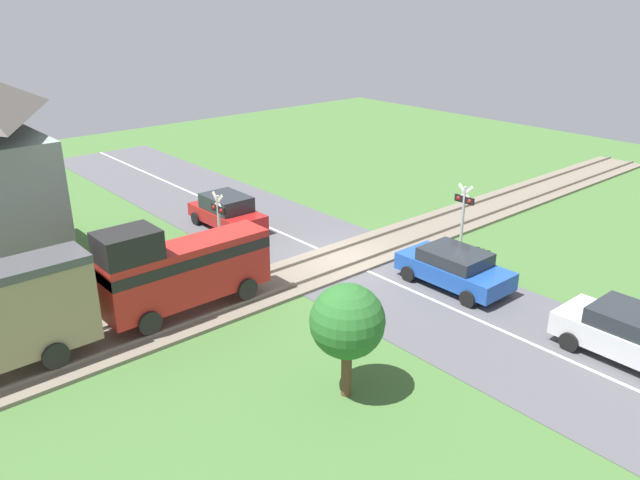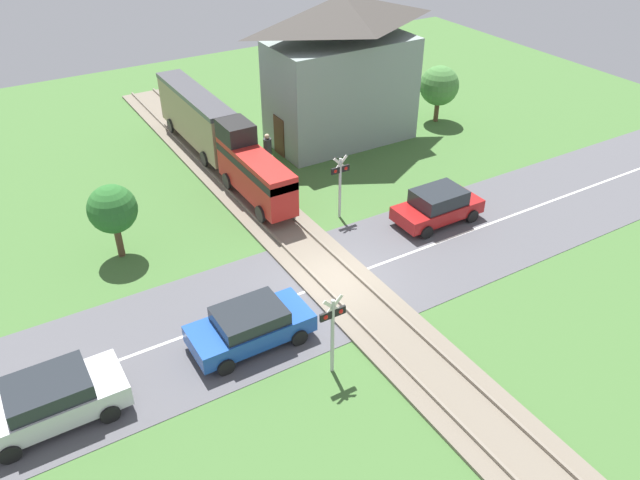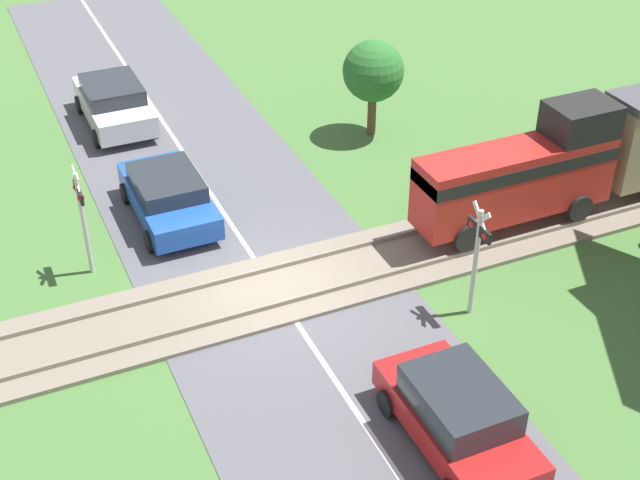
{
  "view_description": "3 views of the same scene",
  "coord_description": "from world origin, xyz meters",
  "px_view_note": "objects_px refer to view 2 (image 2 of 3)",
  "views": [
    {
      "loc": [
        -16.71,
        15.64,
        9.93
      ],
      "look_at": [
        0.0,
        1.22,
        1.2
      ],
      "focal_mm": 35.0,
      "sensor_mm": 36.0,
      "label": 1
    },
    {
      "loc": [
        -10.51,
        -16.23,
        14.59
      ],
      "look_at": [
        0.0,
        1.22,
        1.2
      ],
      "focal_mm": 35.0,
      "sensor_mm": 36.0,
      "label": 2
    },
    {
      "loc": [
        16.58,
        -6.18,
        13.52
      ],
      "look_at": [
        0.0,
        1.22,
        1.2
      ],
      "focal_mm": 50.0,
      "sensor_mm": 36.0,
      "label": 3
    }
  ],
  "objects_px": {
    "car_near_crossing": "(250,325)",
    "pedestrian_by_station": "(268,150)",
    "car_behind_queue": "(51,399)",
    "car_far_side": "(438,206)",
    "train": "(217,135)",
    "station_building": "(341,73)",
    "crossing_signal_east_approach": "(340,179)",
    "crossing_signal_west_approach": "(333,325)"
  },
  "relations": [
    {
      "from": "car_near_crossing",
      "to": "pedestrian_by_station",
      "type": "xyz_separation_m",
      "value": [
        6.7,
        11.86,
        0.02
      ]
    },
    {
      "from": "car_near_crossing",
      "to": "car_behind_queue",
      "type": "xyz_separation_m",
      "value": [
        -6.4,
        0.0,
        0.05
      ]
    },
    {
      "from": "car_far_side",
      "to": "car_behind_queue",
      "type": "bearing_deg",
      "value": -170.34
    },
    {
      "from": "train",
      "to": "car_near_crossing",
      "type": "distance_m",
      "value": 13.38
    },
    {
      "from": "car_behind_queue",
      "to": "station_building",
      "type": "distance_m",
      "value": 22.19
    },
    {
      "from": "train",
      "to": "car_far_side",
      "type": "relative_size",
      "value": 3.47
    },
    {
      "from": "car_far_side",
      "to": "pedestrian_by_station",
      "type": "xyz_separation_m",
      "value": [
        -3.82,
        8.98,
        -0.03
      ]
    },
    {
      "from": "crossing_signal_east_approach",
      "to": "pedestrian_by_station",
      "type": "xyz_separation_m",
      "value": [
        -0.31,
        6.43,
        -1.16
      ]
    },
    {
      "from": "car_behind_queue",
      "to": "car_near_crossing",
      "type": "bearing_deg",
      "value": -0.0
    },
    {
      "from": "train",
      "to": "pedestrian_by_station",
      "type": "height_order",
      "value": "train"
    },
    {
      "from": "crossing_signal_west_approach",
      "to": "crossing_signal_east_approach",
      "type": "height_order",
      "value": "same"
    },
    {
      "from": "car_far_side",
      "to": "pedestrian_by_station",
      "type": "height_order",
      "value": "pedestrian_by_station"
    },
    {
      "from": "station_building",
      "to": "car_behind_queue",
      "type": "bearing_deg",
      "value": -145.08
    },
    {
      "from": "car_far_side",
      "to": "crossing_signal_east_approach",
      "type": "height_order",
      "value": "crossing_signal_east_approach"
    },
    {
      "from": "train",
      "to": "pedestrian_by_station",
      "type": "distance_m",
      "value": 2.72
    },
    {
      "from": "train",
      "to": "crossing_signal_east_approach",
      "type": "relative_size",
      "value": 4.6
    },
    {
      "from": "crossing_signal_east_approach",
      "to": "car_near_crossing",
      "type": "bearing_deg",
      "value": -142.27
    },
    {
      "from": "train",
      "to": "car_near_crossing",
      "type": "relative_size",
      "value": 3.35
    },
    {
      "from": "crossing_signal_east_approach",
      "to": "car_far_side",
      "type": "bearing_deg",
      "value": -36.0
    },
    {
      "from": "car_behind_queue",
      "to": "crossing_signal_west_approach",
      "type": "distance_m",
      "value": 8.51
    },
    {
      "from": "car_near_crossing",
      "to": "train",
      "type": "bearing_deg",
      "value": 71.06
    },
    {
      "from": "car_near_crossing",
      "to": "crossing_signal_east_approach",
      "type": "xyz_separation_m",
      "value": [
        7.02,
        5.43,
        1.19
      ]
    },
    {
      "from": "pedestrian_by_station",
      "to": "car_behind_queue",
      "type": "bearing_deg",
      "value": -137.85
    },
    {
      "from": "car_far_side",
      "to": "station_building",
      "type": "bearing_deg",
      "value": 83.54
    },
    {
      "from": "car_far_side",
      "to": "car_behind_queue",
      "type": "distance_m",
      "value": 17.17
    },
    {
      "from": "station_building",
      "to": "crossing_signal_west_approach",
      "type": "bearing_deg",
      "value": -123.41
    },
    {
      "from": "crossing_signal_east_approach",
      "to": "pedestrian_by_station",
      "type": "bearing_deg",
      "value": 92.79
    },
    {
      "from": "train",
      "to": "station_building",
      "type": "relative_size",
      "value": 1.67
    },
    {
      "from": "train",
      "to": "car_near_crossing",
      "type": "bearing_deg",
      "value": -108.94
    },
    {
      "from": "car_far_side",
      "to": "pedestrian_by_station",
      "type": "relative_size",
      "value": 2.36
    },
    {
      "from": "train",
      "to": "car_behind_queue",
      "type": "distance_m",
      "value": 16.6
    },
    {
      "from": "train",
      "to": "crossing_signal_east_approach",
      "type": "xyz_separation_m",
      "value": [
        2.69,
        -7.19,
        0.06
      ]
    },
    {
      "from": "crossing_signal_west_approach",
      "to": "crossing_signal_east_approach",
      "type": "xyz_separation_m",
      "value": [
        5.37,
        7.98,
        0.0
      ]
    },
    {
      "from": "car_near_crossing",
      "to": "pedestrian_by_station",
      "type": "height_order",
      "value": "pedestrian_by_station"
    },
    {
      "from": "car_behind_queue",
      "to": "crossing_signal_east_approach",
      "type": "distance_m",
      "value": 14.52
    },
    {
      "from": "car_near_crossing",
      "to": "car_behind_queue",
      "type": "distance_m",
      "value": 6.4
    },
    {
      "from": "crossing_signal_east_approach",
      "to": "crossing_signal_west_approach",
      "type": "bearing_deg",
      "value": -123.97
    },
    {
      "from": "crossing_signal_east_approach",
      "to": "car_behind_queue",
      "type": "bearing_deg",
      "value": -157.97
    },
    {
      "from": "car_far_side",
      "to": "station_building",
      "type": "height_order",
      "value": "station_building"
    },
    {
      "from": "crossing_signal_west_approach",
      "to": "pedestrian_by_station",
      "type": "height_order",
      "value": "crossing_signal_west_approach"
    },
    {
      "from": "car_near_crossing",
      "to": "crossing_signal_east_approach",
      "type": "distance_m",
      "value": 8.95
    },
    {
      "from": "car_near_crossing",
      "to": "crossing_signal_east_approach",
      "type": "bearing_deg",
      "value": 37.73
    }
  ]
}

